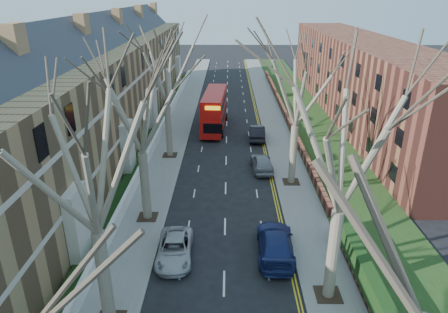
{
  "coord_description": "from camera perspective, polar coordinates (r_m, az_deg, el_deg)",
  "views": [
    {
      "loc": [
        0.21,
        -9.33,
        15.47
      ],
      "look_at": [
        -0.14,
        20.61,
        3.07
      ],
      "focal_mm": 32.0,
      "sensor_mm": 36.0,
      "label": 1
    }
  ],
  "objects": [
    {
      "name": "car_right_far",
      "position": [
        45.16,
        4.74,
        3.46
      ],
      "size": [
        1.88,
        4.89,
        1.59
      ],
      "primitive_type": "imported",
      "rotation": [
        0.0,
        0.0,
        3.1
      ],
      "color": "black",
      "rests_on": "ground"
    },
    {
      "name": "tree_right_mid",
      "position": [
        19.12,
        17.35,
        3.43
      ],
      "size": [
        10.5,
        10.5,
        14.71
      ],
      "color": "#6D604E",
      "rests_on": "ground"
    },
    {
      "name": "front_wall_left",
      "position": [
        43.69,
        -9.75,
        2.29
      ],
      "size": [
        0.3,
        78.0,
        1.0
      ],
      "color": "white",
      "rests_on": "ground"
    },
    {
      "name": "grass_verge_right",
      "position": [
        51.73,
        12.14,
        4.76
      ],
      "size": [
        6.0,
        102.0,
        0.06
      ],
      "color": "#1A3112",
      "rests_on": "ground"
    },
    {
      "name": "tree_right_far",
      "position": [
        32.41,
        10.6,
        11.05
      ],
      "size": [
        10.15,
        10.15,
        14.22
      ],
      "color": "#6D604E",
      "rests_on": "ground"
    },
    {
      "name": "car_left_far",
      "position": [
        25.68,
        -7.04,
        -12.97
      ],
      "size": [
        2.32,
        4.72,
        1.29
      ],
      "primitive_type": "imported",
      "rotation": [
        0.0,
        0.0,
        0.04
      ],
      "color": "#ACACB1",
      "rests_on": "ground"
    },
    {
      "name": "car_right_mid",
      "position": [
        37.26,
        5.4,
        -0.85
      ],
      "size": [
        2.12,
        4.59,
        1.52
      ],
      "primitive_type": "imported",
      "rotation": [
        0.0,
        0.0,
        3.21
      ],
      "color": "gray",
      "rests_on": "ground"
    },
    {
      "name": "tree_left_dist",
      "position": [
        38.25,
        -8.47,
        13.37
      ],
      "size": [
        10.5,
        10.5,
        14.71
      ],
      "color": "#6D604E",
      "rests_on": "ground"
    },
    {
      "name": "terrace_left",
      "position": [
        43.78,
        -18.0,
        8.29
      ],
      "size": [
        9.7,
        78.0,
        13.6
      ],
      "color": "#9A774E",
      "rests_on": "ground"
    },
    {
      "name": "double_decker_bus",
      "position": [
        48.31,
        -1.38,
        6.47
      ],
      "size": [
        3.1,
        10.46,
        4.35
      ],
      "rotation": [
        0.0,
        0.0,
        3.08
      ],
      "color": "#BA100D",
      "rests_on": "ground"
    },
    {
      "name": "pavement_left",
      "position": [
        51.1,
        -6.37,
        4.81
      ],
      "size": [
        3.0,
        102.0,
        0.12
      ],
      "primitive_type": "cube",
      "color": "slate",
      "rests_on": "ground"
    },
    {
      "name": "tree_left_far",
      "position": [
        26.74,
        -12.26,
        8.52
      ],
      "size": [
        10.15,
        10.15,
        14.22
      ],
      "color": "#6D604E",
      "rests_on": "ground"
    },
    {
      "name": "car_right_near",
      "position": [
        25.91,
        7.35,
        -12.18
      ],
      "size": [
        2.49,
        5.64,
        1.61
      ],
      "primitive_type": "imported",
      "rotation": [
        0.0,
        0.0,
        3.1
      ],
      "color": "navy",
      "rests_on": "ground"
    },
    {
      "name": "tree_left_mid",
      "position": [
        17.46,
        -19.17,
        1.4
      ],
      "size": [
        10.5,
        10.5,
        14.71
      ],
      "color": "#6D604E",
      "rests_on": "ground"
    },
    {
      "name": "flats_right",
      "position": [
        56.09,
        18.89,
        10.54
      ],
      "size": [
        13.97,
        54.0,
        10.0
      ],
      "color": "brown",
      "rests_on": "ground"
    },
    {
      "name": "pavement_right",
      "position": [
        51.06,
        7.16,
        4.75
      ],
      "size": [
        3.0,
        102.0,
        0.12
      ],
      "primitive_type": "cube",
      "color": "slate",
      "rests_on": "ground"
    }
  ]
}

